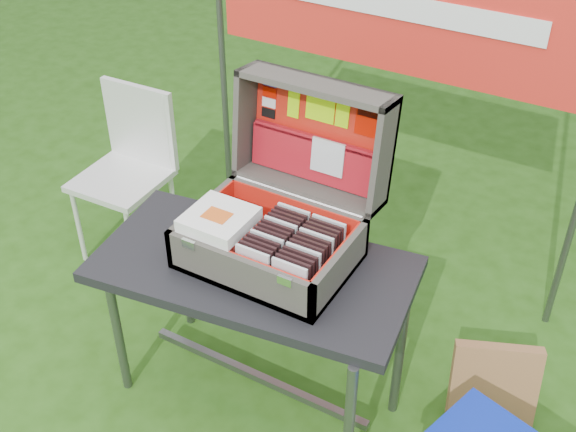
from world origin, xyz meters
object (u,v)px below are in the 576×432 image
Objects in this scene: chair at (121,182)px; table at (256,336)px; cardboard_box at (494,384)px; suitcase at (277,188)px.

table is at bearing -26.31° from chair.
suitcase is at bearing 176.36° from cardboard_box.
cardboard_box is at bearing 19.04° from suitcase.
suitcase reaches higher than chair.
suitcase is 1.65× the size of cardboard_box.
suitcase is 1.26m from chair.
table is at bearing -178.13° from cardboard_box.
suitcase is at bearing 62.98° from table.
chair is at bearing 148.05° from table.
cardboard_box is (0.79, 0.27, -0.79)m from suitcase.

